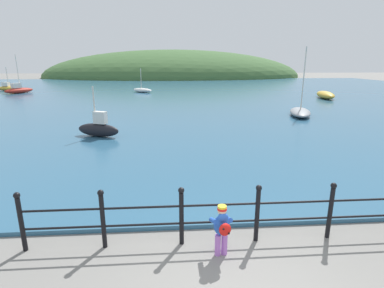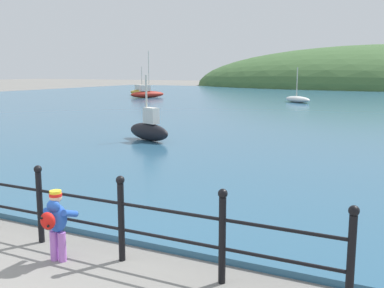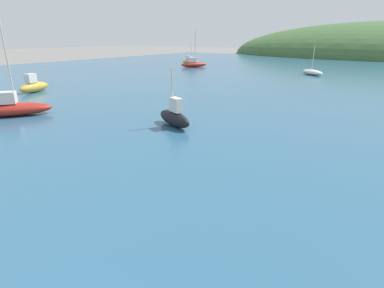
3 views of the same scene
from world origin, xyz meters
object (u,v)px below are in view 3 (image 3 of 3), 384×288
object	(u,v)px
boat_white_sailboat	(194,64)
boat_far_right	(12,108)
boat_green_fishing	(190,61)
boat_nearest_quay	(174,117)
boat_mid_harbor	(312,72)
boat_red_dinghy	(34,86)

from	to	relation	value
boat_white_sailboat	boat_far_right	bearing A→B (deg)	-75.41
boat_green_fishing	boat_nearest_quay	size ratio (longest dim) A/B	1.29
boat_white_sailboat	boat_far_right	distance (m)	25.27
boat_green_fishing	boat_far_right	xyz separation A→B (m)	(9.26, -27.86, 0.03)
boat_far_right	boat_white_sailboat	bearing A→B (deg)	104.59
boat_nearest_quay	boat_white_sailboat	xyz separation A→B (m)	(-13.66, 21.56, -0.01)
boat_green_fishing	boat_mid_harbor	distance (m)	17.10
boat_nearest_quay	boat_mid_harbor	xyz separation A→B (m)	(0.21, 21.58, -0.14)
boat_green_fishing	boat_red_dinghy	size ratio (longest dim) A/B	1.20
boat_red_dinghy	boat_nearest_quay	bearing A→B (deg)	-5.09
boat_mid_harbor	boat_red_dinghy	world-z (taller)	boat_mid_harbor
boat_green_fishing	boat_white_sailboat	world-z (taller)	boat_white_sailboat
boat_mid_harbor	boat_red_dinghy	bearing A→B (deg)	-122.17
boat_nearest_quay	boat_white_sailboat	distance (m)	25.52
boat_white_sailboat	boat_mid_harbor	bearing A→B (deg)	0.08
boat_mid_harbor	boat_white_sailboat	bearing A→B (deg)	-179.92
boat_far_right	boat_red_dinghy	bearing A→B (deg)	143.13
boat_white_sailboat	boat_mid_harbor	world-z (taller)	boat_white_sailboat
boat_white_sailboat	boat_mid_harbor	xyz separation A→B (m)	(13.87, 0.02, -0.13)
boat_far_right	boat_mid_harbor	size ratio (longest dim) A/B	1.57
boat_green_fishing	boat_nearest_quay	bearing A→B (deg)	-56.46
boat_red_dinghy	boat_mid_harbor	bearing A→B (deg)	57.83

